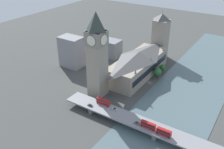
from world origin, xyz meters
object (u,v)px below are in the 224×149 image
object	(u,v)px
road_bridge	(158,130)
double_decker_bus_lead	(164,132)
car_northbound_mid	(115,109)
car_northbound_tail	(137,123)
clock_tower	(97,53)
victoria_tower	(160,36)
double_decker_bus_rear	(103,102)
double_decker_bus_mid	(148,125)
parliament_hall	(138,64)
car_northbound_lead	(90,105)

from	to	relation	value
road_bridge	double_decker_bus_lead	distance (m)	7.86
road_bridge	car_northbound_mid	distance (m)	37.55
car_northbound_tail	clock_tower	bearing A→B (deg)	-25.54
victoria_tower	double_decker_bus_rear	size ratio (longest dim) A/B	4.73
victoria_tower	clock_tower	bearing A→B (deg)	82.96
double_decker_bus_mid	car_northbound_tail	world-z (taller)	double_decker_bus_mid
parliament_hall	double_decker_bus_rear	size ratio (longest dim) A/B	6.88
parliament_hall	clock_tower	bearing A→B (deg)	75.94
victoria_tower	double_decker_bus_lead	bearing A→B (deg)	114.89
victoria_tower	car_northbound_lead	world-z (taller)	victoria_tower
car_northbound_tail	double_decker_bus_mid	bearing A→B (deg)	-178.06
victoria_tower	double_decker_bus_lead	distance (m)	144.56
double_decker_bus_rear	car_northbound_mid	distance (m)	11.87
double_decker_bus_lead	double_decker_bus_rear	size ratio (longest dim) A/B	0.87
double_decker_bus_rear	car_northbound_lead	distance (m)	10.74
double_decker_bus_rear	double_decker_bus_mid	bearing A→B (deg)	171.43
double_decker_bus_mid	car_northbound_tail	bearing A→B (deg)	1.94
double_decker_bus_mid	clock_tower	bearing A→B (deg)	-22.00
road_bridge	clock_tower	bearing A→B (deg)	-18.13
double_decker_bus_lead	double_decker_bus_mid	world-z (taller)	double_decker_bus_lead
clock_tower	victoria_tower	bearing A→B (deg)	-97.04
clock_tower	car_northbound_lead	xyz separation A→B (m)	(-10.93, 25.74, -33.45)
parliament_hall	car_northbound_tail	distance (m)	86.56
road_bridge	car_northbound_lead	bearing A→B (deg)	3.70
clock_tower	road_bridge	xyz separation A→B (m)	(-67.46, 22.09, -35.25)
clock_tower	car_northbound_lead	bearing A→B (deg)	113.01
parliament_hall	car_northbound_mid	xyz separation A→B (m)	(-17.09, 71.21, -5.84)
road_bridge	car_northbound_tail	world-z (taller)	car_northbound_tail
car_northbound_mid	car_northbound_tail	size ratio (longest dim) A/B	0.95
car_northbound_lead	car_northbound_tail	world-z (taller)	car_northbound_tail
clock_tower	double_decker_bus_mid	bearing A→B (deg)	158.00
parliament_hall	car_northbound_lead	bearing A→B (deg)	88.50
double_decker_bus_mid	car_northbound_mid	world-z (taller)	double_decker_bus_mid
double_decker_bus_mid	double_decker_bus_rear	xyz separation A→B (m)	(42.90, -6.47, -0.01)
parliament_hall	double_decker_bus_mid	size ratio (longest dim) A/B	7.42
double_decker_bus_lead	car_northbound_tail	bearing A→B (deg)	-1.68
car_northbound_mid	double_decker_bus_lead	bearing A→B (deg)	171.84
double_decker_bus_mid	car_northbound_mid	xyz separation A→B (m)	(31.26, -5.30, -2.01)
clock_tower	double_decker_bus_rear	size ratio (longest dim) A/B	6.29
double_decker_bus_lead	double_decker_bus_rear	world-z (taller)	double_decker_bus_lead
parliament_hall	double_decker_bus_lead	world-z (taller)	parliament_hall
road_bridge	car_northbound_lead	distance (m)	56.67
victoria_tower	double_decker_bus_rear	xyz separation A→B (m)	(-5.50, 122.81, -17.28)
car_northbound_lead	double_decker_bus_lead	bearing A→B (deg)	-179.94
clock_tower	double_decker_bus_mid	distance (m)	73.21
double_decker_bus_mid	road_bridge	bearing A→B (deg)	-156.51
double_decker_bus_rear	car_northbound_tail	world-z (taller)	double_decker_bus_rear
victoria_tower	double_decker_bus_lead	size ratio (longest dim) A/B	5.45
double_decker_bus_rear	victoria_tower	bearing A→B (deg)	-87.44
double_decker_bus_lead	car_northbound_lead	distance (m)	62.41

